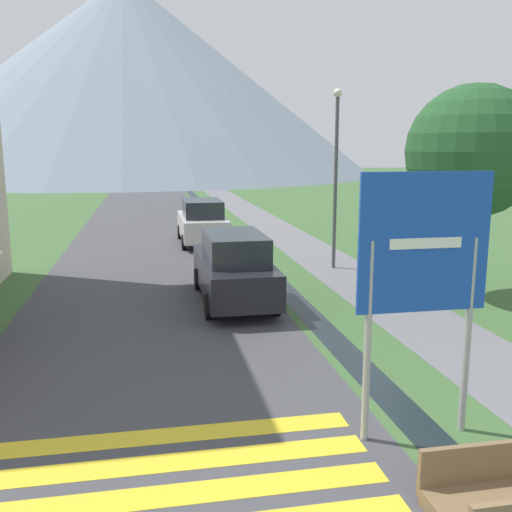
{
  "coord_description": "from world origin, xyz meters",
  "views": [
    {
      "loc": [
        -2.52,
        -2.7,
        3.96
      ],
      "look_at": [
        -0.09,
        10.0,
        1.47
      ],
      "focal_mm": 40.0,
      "sensor_mm": 36.0,
      "label": 1
    }
  ],
  "objects_px": {
    "parked_car_far": "(202,222)",
    "streetlamp": "(336,165)",
    "parked_car_near": "(234,267)",
    "tree_by_path": "(473,152)",
    "road_sign": "(423,267)"
  },
  "relations": [
    {
      "from": "parked_car_near",
      "to": "streetlamp",
      "type": "distance_m",
      "value": 5.81
    },
    {
      "from": "road_sign",
      "to": "tree_by_path",
      "type": "height_order",
      "value": "tree_by_path"
    },
    {
      "from": "parked_car_near",
      "to": "streetlamp",
      "type": "relative_size",
      "value": 0.8
    },
    {
      "from": "parked_car_near",
      "to": "parked_car_far",
      "type": "distance_m",
      "value": 9.18
    },
    {
      "from": "streetlamp",
      "to": "tree_by_path",
      "type": "xyz_separation_m",
      "value": [
        2.25,
        -4.16,
        0.44
      ]
    },
    {
      "from": "parked_car_far",
      "to": "streetlamp",
      "type": "bearing_deg",
      "value": -55.9
    },
    {
      "from": "streetlamp",
      "to": "tree_by_path",
      "type": "height_order",
      "value": "streetlamp"
    },
    {
      "from": "parked_car_near",
      "to": "tree_by_path",
      "type": "distance_m",
      "value": 6.8
    },
    {
      "from": "parked_car_far",
      "to": "streetlamp",
      "type": "height_order",
      "value": "streetlamp"
    },
    {
      "from": "tree_by_path",
      "to": "streetlamp",
      "type": "bearing_deg",
      "value": 118.4
    },
    {
      "from": "parked_car_near",
      "to": "tree_by_path",
      "type": "bearing_deg",
      "value": -5.5
    },
    {
      "from": "parked_car_far",
      "to": "streetlamp",
      "type": "distance_m",
      "value": 7.21
    },
    {
      "from": "parked_car_far",
      "to": "streetlamp",
      "type": "relative_size",
      "value": 0.78
    },
    {
      "from": "road_sign",
      "to": "parked_car_far",
      "type": "height_order",
      "value": "road_sign"
    },
    {
      "from": "road_sign",
      "to": "tree_by_path",
      "type": "xyz_separation_m",
      "value": [
        4.71,
        6.73,
        1.42
      ]
    }
  ]
}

